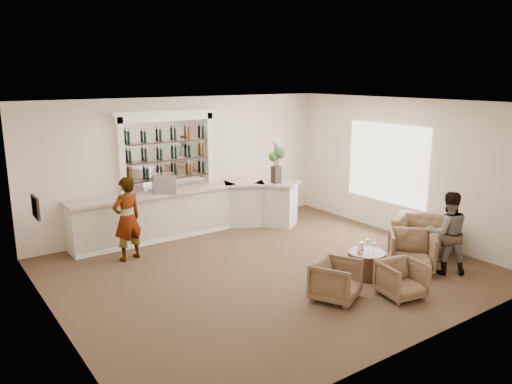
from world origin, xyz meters
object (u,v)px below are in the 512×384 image
sommelier (127,219)px  armchair_left (336,280)px  armchair_right (411,251)px  espresso_machine (164,184)px  flower_vase (276,158)px  armchair_far (422,235)px  cocktail_table (366,264)px  armchair_center (402,279)px  bar_counter (190,211)px  guest (447,233)px

sommelier → armchair_left: bearing=106.9°
sommelier → armchair_right: (4.39, -3.80, -0.50)m
espresso_machine → flower_vase: flower_vase is taller
sommelier → armchair_far: size_ratio=1.50×
armchair_left → flower_vase: flower_vase is taller
espresso_machine → flower_vase: size_ratio=0.44×
sommelier → armchair_right: bearing=126.6°
armchair_right → flower_vase: 4.19m
armchair_far → flower_vase: (-1.45, 3.40, 1.40)m
cocktail_table → armchair_right: bearing=-16.0°
armchair_left → armchair_center: size_ratio=1.08×
flower_vase → armchair_right: bearing=-84.2°
cocktail_table → armchair_far: bearing=7.0°
bar_counter → sommelier: 2.07m
sommelier → guest: sommelier is taller
sommelier → flower_vase: 4.09m
armchair_center → armchair_right: 1.37m
cocktail_table → flower_vase: size_ratio=0.62×
armchair_far → armchair_left: bearing=-106.2°
cocktail_table → armchair_left: 1.27m
cocktail_table → armchair_left: (-1.20, -0.40, 0.10)m
armchair_center → espresso_machine: bearing=121.5°
espresso_machine → flower_vase: 2.89m
sommelier → armchair_left: sommelier is taller
guest → armchair_center: size_ratio=2.29×
bar_counter → guest: (2.95, -5.08, 0.25)m
armchair_left → guest: bearing=-34.2°
armchair_right → espresso_machine: bearing=170.1°
armchair_center → bar_counter: bearing=114.6°
armchair_left → espresso_machine: size_ratio=1.55×
guest → armchair_right: 0.77m
armchair_far → armchair_center: bearing=-88.4°
sommelier → armchair_left: (2.21, -3.92, -0.54)m
cocktail_table → sommelier: bearing=134.1°
sommelier → guest: size_ratio=1.09×
armchair_center → cocktail_table: bearing=89.8°
sommelier → armchair_right: sommelier is taller
armchair_far → cocktail_table: bearing=-110.6°
armchair_center → armchair_far: 2.55m
armchair_left → bar_counter: bearing=67.3°
guest → armchair_left: (-2.63, 0.34, -0.47)m
flower_vase → armchair_left: bearing=-113.8°
cocktail_table → armchair_center: armchair_center is taller
guest → armchair_center: 1.71m
cocktail_table → guest: guest is taller
armchair_right → flower_vase: (-0.40, 3.93, 1.39)m
bar_counter → armchair_far: 5.42m
armchair_left → flower_vase: (1.78, 4.05, 1.43)m
guest → armchair_left: size_ratio=2.11×
bar_counter → armchair_right: size_ratio=6.58×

